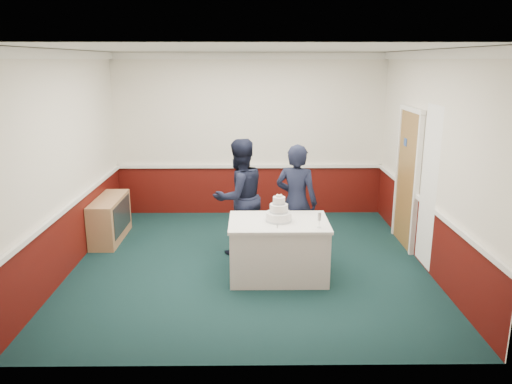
{
  "coord_description": "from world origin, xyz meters",
  "views": [
    {
      "loc": [
        0.03,
        -6.73,
        2.86
      ],
      "look_at": [
        0.09,
        -0.1,
        1.1
      ],
      "focal_mm": 35.0,
      "sensor_mm": 36.0,
      "label": 1
    }
  ],
  "objects_px": {
    "cake_knife": "(277,226)",
    "cake_table": "(278,248)",
    "wedding_cake": "(279,213)",
    "sideboard": "(110,219)",
    "person_woman": "(296,202)",
    "champagne_flute": "(319,217)",
    "person_man": "(239,197)"
  },
  "relations": [
    {
      "from": "wedding_cake",
      "to": "person_man",
      "type": "height_order",
      "value": "person_man"
    },
    {
      "from": "sideboard",
      "to": "person_woman",
      "type": "height_order",
      "value": "person_woman"
    },
    {
      "from": "sideboard",
      "to": "cake_table",
      "type": "distance_m",
      "value": 3.05
    },
    {
      "from": "champagne_flute",
      "to": "person_woman",
      "type": "xyz_separation_m",
      "value": [
        -0.21,
        0.94,
        -0.07
      ]
    },
    {
      "from": "cake_knife",
      "to": "person_man",
      "type": "bearing_deg",
      "value": 116.62
    },
    {
      "from": "wedding_cake",
      "to": "cake_knife",
      "type": "relative_size",
      "value": 1.65
    },
    {
      "from": "cake_table",
      "to": "person_woman",
      "type": "height_order",
      "value": "person_woman"
    },
    {
      "from": "sideboard",
      "to": "person_man",
      "type": "bearing_deg",
      "value": -15.13
    },
    {
      "from": "sideboard",
      "to": "person_woman",
      "type": "xyz_separation_m",
      "value": [
        2.96,
        -0.8,
        0.51
      ]
    },
    {
      "from": "champagne_flute",
      "to": "person_woman",
      "type": "relative_size",
      "value": 0.12
    },
    {
      "from": "sideboard",
      "to": "person_man",
      "type": "relative_size",
      "value": 0.68
    },
    {
      "from": "wedding_cake",
      "to": "cake_knife",
      "type": "height_order",
      "value": "wedding_cake"
    },
    {
      "from": "wedding_cake",
      "to": "champagne_flute",
      "type": "height_order",
      "value": "wedding_cake"
    },
    {
      "from": "cake_knife",
      "to": "person_woman",
      "type": "bearing_deg",
      "value": 71.07
    },
    {
      "from": "wedding_cake",
      "to": "person_woman",
      "type": "xyz_separation_m",
      "value": [
        0.29,
        0.66,
        -0.04
      ]
    },
    {
      "from": "champagne_flute",
      "to": "person_man",
      "type": "bearing_deg",
      "value": 131.64
    },
    {
      "from": "cake_knife",
      "to": "person_man",
      "type": "relative_size",
      "value": 0.13
    },
    {
      "from": "person_man",
      "to": "person_woman",
      "type": "height_order",
      "value": "person_man"
    },
    {
      "from": "person_woman",
      "to": "cake_table",
      "type": "bearing_deg",
      "value": 88.67
    },
    {
      "from": "cake_table",
      "to": "sideboard",
      "type": "bearing_deg",
      "value": 151.22
    },
    {
      "from": "cake_knife",
      "to": "person_woman",
      "type": "xyz_separation_m",
      "value": [
        0.32,
        0.86,
        0.06
      ]
    },
    {
      "from": "person_man",
      "to": "person_woman",
      "type": "bearing_deg",
      "value": 132.24
    },
    {
      "from": "sideboard",
      "to": "person_woman",
      "type": "distance_m",
      "value": 3.11
    },
    {
      "from": "person_woman",
      "to": "wedding_cake",
      "type": "bearing_deg",
      "value": 88.67
    },
    {
      "from": "wedding_cake",
      "to": "sideboard",
      "type": "bearing_deg",
      "value": 151.22
    },
    {
      "from": "cake_table",
      "to": "cake_knife",
      "type": "height_order",
      "value": "cake_knife"
    },
    {
      "from": "champagne_flute",
      "to": "person_man",
      "type": "height_order",
      "value": "person_man"
    },
    {
      "from": "cake_table",
      "to": "champagne_flute",
      "type": "relative_size",
      "value": 6.44
    },
    {
      "from": "sideboard",
      "to": "cake_knife",
      "type": "relative_size",
      "value": 5.45
    },
    {
      "from": "cake_table",
      "to": "champagne_flute",
      "type": "xyz_separation_m",
      "value": [
        0.5,
        -0.28,
        0.53
      ]
    },
    {
      "from": "cake_knife",
      "to": "wedding_cake",
      "type": "bearing_deg",
      "value": 82.98
    },
    {
      "from": "cake_knife",
      "to": "cake_table",
      "type": "bearing_deg",
      "value": 82.98
    }
  ]
}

